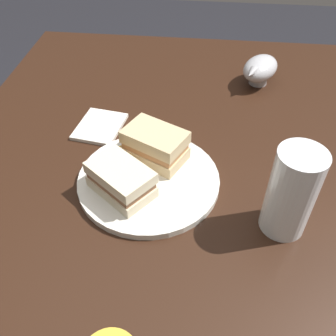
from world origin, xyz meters
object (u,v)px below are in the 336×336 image
sandwich_half_right (121,180)px  pint_glass (290,198)px  plate (149,180)px  sandwich_half_left (155,145)px  napkin (100,126)px  gravy_boat (260,69)px

sandwich_half_right → pint_glass: bearing=-97.4°
plate → sandwich_half_left: (0.06, -0.01, 0.04)m
plate → napkin: size_ratio=2.34×
plate → gravy_boat: (0.37, -0.22, 0.03)m
napkin → gravy_boat: bearing=-57.6°
plate → napkin: bearing=40.3°
sandwich_half_left → sandwich_half_right: bearing=153.3°
gravy_boat → napkin: (-0.22, 0.35, -0.04)m
sandwich_half_right → napkin: size_ratio=1.18×
napkin → plate: bearing=-139.7°
sandwich_half_right → napkin: bearing=24.8°
gravy_boat → napkin: gravy_boat is taller
sandwich_half_right → gravy_boat: same height
sandwich_half_left → pint_glass: size_ratio=0.85×
pint_glass → napkin: bearing=58.1°
sandwich_half_right → sandwich_half_left: bearing=-26.7°
plate → sandwich_half_left: 0.07m
pint_glass → napkin: (0.22, 0.36, -0.06)m
sandwich_half_right → gravy_boat: (0.41, -0.26, 0.00)m
plate → sandwich_half_left: size_ratio=1.95×
sandwich_half_left → gravy_boat: (0.32, -0.21, -0.00)m
plate → pint_glass: (-0.07, -0.23, 0.06)m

